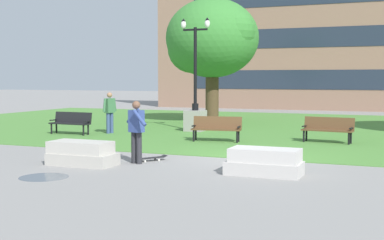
% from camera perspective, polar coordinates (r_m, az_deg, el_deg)
% --- Properties ---
extents(ground_plane, '(140.00, 140.00, 0.00)m').
position_cam_1_polar(ground_plane, '(15.45, 5.61, -4.18)').
color(ground_plane, gray).
extents(grass_lawn, '(40.00, 20.00, 0.02)m').
position_cam_1_polar(grass_lawn, '(25.13, 12.14, -0.88)').
color(grass_lawn, '#4C8438').
rests_on(grass_lawn, ground).
extents(concrete_block_center, '(1.80, 0.90, 0.64)m').
position_cam_1_polar(concrete_block_center, '(14.61, -11.68, -3.54)').
color(concrete_block_center, '#B2ADA3').
rests_on(concrete_block_center, ground).
extents(concrete_block_left, '(1.80, 0.90, 0.64)m').
position_cam_1_polar(concrete_block_left, '(13.00, 7.74, -4.48)').
color(concrete_block_left, '#BCB7B2').
rests_on(concrete_block_left, ground).
extents(person_skateboarder, '(0.98, 0.81, 1.71)m').
position_cam_1_polar(person_skateboarder, '(14.57, -5.95, -0.86)').
color(person_skateboarder, '#28282D').
rests_on(person_skateboarder, ground).
extents(skateboard, '(0.74, 0.95, 0.14)m').
position_cam_1_polar(skateboard, '(15.07, -4.49, -4.06)').
color(skateboard, black).
rests_on(skateboard, ground).
extents(puddle, '(1.16, 1.16, 0.01)m').
position_cam_1_polar(puddle, '(13.10, -15.52, -5.88)').
color(puddle, '#47515B').
rests_on(puddle, ground).
extents(park_bench_near_right, '(1.86, 0.77, 0.90)m').
position_cam_1_polar(park_bench_near_right, '(19.48, 2.65, -0.76)').
color(park_bench_near_right, brown).
rests_on(park_bench_near_right, grass_lawn).
extents(park_bench_far_left, '(1.85, 0.74, 0.90)m').
position_cam_1_polar(park_bench_far_left, '(19.70, 14.30, -0.84)').
color(park_bench_far_left, brown).
rests_on(park_bench_far_left, grass_lawn).
extents(park_bench_far_right, '(1.82, 0.60, 0.90)m').
position_cam_1_polar(park_bench_far_right, '(22.49, -12.77, -0.16)').
color(park_bench_far_right, black).
rests_on(park_bench_far_right, grass_lawn).
extents(lamp_post_left, '(1.32, 0.80, 4.88)m').
position_cam_1_polar(lamp_post_left, '(23.21, 0.35, 1.27)').
color(lamp_post_left, gray).
rests_on(lamp_post_left, grass_lawn).
extents(tree_far_right, '(5.02, 4.78, 6.38)m').
position_cam_1_polar(tree_far_right, '(27.79, 2.07, 8.57)').
color(tree_far_right, '#4C3823').
rests_on(tree_far_right, grass_lawn).
extents(person_bystander_near_lawn, '(0.34, 0.78, 1.71)m').
position_cam_1_polar(person_bystander_near_lawn, '(22.50, -8.77, 1.03)').
color(person_bystander_near_lawn, '#384C7A').
rests_on(person_bystander_near_lawn, grass_lawn).
extents(building_facade_distant, '(24.94, 1.03, 12.27)m').
position_cam_1_polar(building_facade_distant, '(39.82, 13.28, 9.88)').
color(building_facade_distant, '#8E6B56').
rests_on(building_facade_distant, ground).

